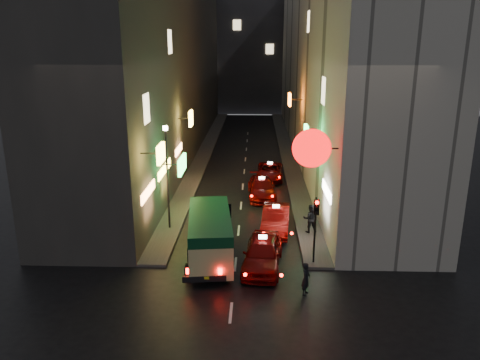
# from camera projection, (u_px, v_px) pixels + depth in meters

# --- Properties ---
(building_left) EXTENTS (7.59, 52.00, 18.00)m
(building_left) POSITION_uv_depth(u_px,v_px,m) (166.00, 63.00, 46.19)
(building_left) COLOR #353331
(building_left) RESTS_ON ground
(building_right) EXTENTS (8.25, 52.00, 18.00)m
(building_right) POSITION_uv_depth(u_px,v_px,m) (328.00, 63.00, 45.67)
(building_right) COLOR #A6A198
(building_right) RESTS_ON ground
(building_far) EXTENTS (30.00, 10.00, 22.00)m
(building_far) POSITION_uv_depth(u_px,v_px,m) (250.00, 42.00, 76.05)
(building_far) COLOR #35353A
(building_far) RESTS_ON ground
(sidewalk_left) EXTENTS (1.50, 52.00, 0.15)m
(sidewalk_left) POSITION_uv_depth(u_px,v_px,m) (205.00, 151.00, 48.60)
(sidewalk_left) COLOR #4D4A47
(sidewalk_left) RESTS_ON ground
(sidewalk_right) EXTENTS (1.50, 52.00, 0.15)m
(sidewalk_right) POSITION_uv_depth(u_px,v_px,m) (287.00, 152.00, 48.32)
(sidewalk_right) COLOR #4D4A47
(sidewalk_right) RESTS_ON ground
(minibus) EXTENTS (2.74, 6.15, 2.56)m
(minibus) POSITION_uv_depth(u_px,v_px,m) (210.00, 232.00, 24.00)
(minibus) COLOR #C9C37E
(minibus) RESTS_ON ground
(taxi_near) EXTENTS (2.93, 5.97, 2.00)m
(taxi_near) POSITION_uv_depth(u_px,v_px,m) (262.00, 251.00, 23.47)
(taxi_near) COLOR #670605
(taxi_near) RESTS_ON ground
(taxi_second) EXTENTS (2.72, 5.66, 1.91)m
(taxi_second) POSITION_uv_depth(u_px,v_px,m) (276.00, 217.00, 28.05)
(taxi_second) COLOR #670605
(taxi_second) RESTS_ON ground
(taxi_third) EXTENTS (2.32, 5.16, 1.78)m
(taxi_third) POSITION_uv_depth(u_px,v_px,m) (262.00, 187.00, 34.28)
(taxi_third) COLOR #670605
(taxi_third) RESTS_ON ground
(taxi_far) EXTENTS (2.18, 4.82, 1.67)m
(taxi_far) POSITION_uv_depth(u_px,v_px,m) (270.00, 170.00, 38.87)
(taxi_far) COLOR #670605
(taxi_far) RESTS_ON ground
(pedestrian_crossing) EXTENTS (0.56, 0.67, 1.74)m
(pedestrian_crossing) POSITION_uv_depth(u_px,v_px,m) (306.00, 277.00, 20.94)
(pedestrian_crossing) COLOR black
(pedestrian_crossing) RESTS_ON ground
(pedestrian_sidewalk) EXTENTS (0.76, 0.50, 1.95)m
(pedestrian_sidewalk) POSITION_uv_depth(u_px,v_px,m) (310.00, 217.00, 27.47)
(pedestrian_sidewalk) COLOR black
(pedestrian_sidewalk) RESTS_ON sidewalk_right
(traffic_light) EXTENTS (0.26, 0.43, 3.50)m
(traffic_light) POSITION_uv_depth(u_px,v_px,m) (316.00, 216.00, 23.12)
(traffic_light) COLOR black
(traffic_light) RESTS_ON sidewalk_right
(lamp_post) EXTENTS (0.28, 0.28, 6.22)m
(lamp_post) POSITION_uv_depth(u_px,v_px,m) (167.00, 171.00, 27.43)
(lamp_post) COLOR black
(lamp_post) RESTS_ON sidewalk_left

